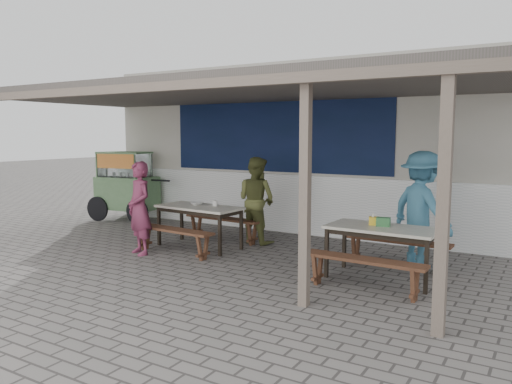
{
  "coord_description": "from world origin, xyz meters",
  "views": [
    {
      "loc": [
        4.82,
        -6.11,
        2.04
      ],
      "look_at": [
        0.6,
        0.9,
        1.08
      ],
      "focal_mm": 35.0,
      "sensor_mm": 36.0,
      "label": 1
    }
  ],
  "objects_px": {
    "patron_street_side": "(140,208)",
    "table_right": "(382,232)",
    "condiment_bowl": "(197,203)",
    "patron_wall_side": "(256,200)",
    "patron_right_table": "(422,209)",
    "donation_box": "(383,222)",
    "tissue_box": "(373,221)",
    "bench_left_street": "(172,235)",
    "table_left": "(199,210)",
    "vendor_cart": "(126,183)",
    "bench_left_wall": "(223,223)",
    "bench_right_street": "(364,267)",
    "condiment_jar": "(215,203)",
    "bench_right_wall": "(397,246)"
  },
  "relations": [
    {
      "from": "tissue_box",
      "to": "condiment_jar",
      "type": "bearing_deg",
      "value": 173.23
    },
    {
      "from": "bench_right_wall",
      "to": "tissue_box",
      "type": "height_order",
      "value": "tissue_box"
    },
    {
      "from": "table_left",
      "to": "condiment_bowl",
      "type": "distance_m",
      "value": 0.18
    },
    {
      "from": "vendor_cart",
      "to": "bench_left_street",
      "type": "bearing_deg",
      "value": -40.7
    },
    {
      "from": "bench_left_street",
      "to": "patron_wall_side",
      "type": "relative_size",
      "value": 1.04
    },
    {
      "from": "bench_left_street",
      "to": "donation_box",
      "type": "bearing_deg",
      "value": 11.56
    },
    {
      "from": "vendor_cart",
      "to": "patron_right_table",
      "type": "relative_size",
      "value": 1.11
    },
    {
      "from": "table_right",
      "to": "patron_wall_side",
      "type": "xyz_separation_m",
      "value": [
        -2.73,
        1.14,
        0.13
      ]
    },
    {
      "from": "bench_left_wall",
      "to": "patron_wall_side",
      "type": "distance_m",
      "value": 0.8
    },
    {
      "from": "bench_left_wall",
      "to": "patron_right_table",
      "type": "distance_m",
      "value": 3.7
    },
    {
      "from": "table_left",
      "to": "bench_right_street",
      "type": "bearing_deg",
      "value": -11.97
    },
    {
      "from": "donation_box",
      "to": "tissue_box",
      "type": "bearing_deg",
      "value": 169.18
    },
    {
      "from": "bench_right_street",
      "to": "condiment_bowl",
      "type": "xyz_separation_m",
      "value": [
        -3.51,
        1.06,
        0.43
      ]
    },
    {
      "from": "bench_left_street",
      "to": "tissue_box",
      "type": "relative_size",
      "value": 14.68
    },
    {
      "from": "table_left",
      "to": "condiment_jar",
      "type": "relative_size",
      "value": 16.69
    },
    {
      "from": "patron_wall_side",
      "to": "tissue_box",
      "type": "xyz_separation_m",
      "value": [
        2.57,
        -1.05,
        0.0
      ]
    },
    {
      "from": "bench_left_street",
      "to": "vendor_cart",
      "type": "relative_size",
      "value": 0.85
    },
    {
      "from": "bench_right_wall",
      "to": "condiment_bowl",
      "type": "relative_size",
      "value": 7.3
    },
    {
      "from": "bench_left_street",
      "to": "condiment_jar",
      "type": "height_order",
      "value": "condiment_jar"
    },
    {
      "from": "patron_wall_side",
      "to": "tissue_box",
      "type": "height_order",
      "value": "patron_wall_side"
    },
    {
      "from": "bench_left_wall",
      "to": "bench_right_street",
      "type": "height_order",
      "value": "same"
    },
    {
      "from": "bench_left_street",
      "to": "donation_box",
      "type": "xyz_separation_m",
      "value": [
        3.45,
        0.45,
        0.47
      ]
    },
    {
      "from": "condiment_bowl",
      "to": "table_right",
      "type": "bearing_deg",
      "value": -6.03
    },
    {
      "from": "table_right",
      "to": "table_left",
      "type": "bearing_deg",
      "value": 176.99
    },
    {
      "from": "table_left",
      "to": "bench_left_street",
      "type": "distance_m",
      "value": 0.76
    },
    {
      "from": "patron_street_side",
      "to": "tissue_box",
      "type": "relative_size",
      "value": 13.84
    },
    {
      "from": "bench_left_street",
      "to": "patron_right_table",
      "type": "height_order",
      "value": "patron_right_table"
    },
    {
      "from": "patron_street_side",
      "to": "condiment_bowl",
      "type": "xyz_separation_m",
      "value": [
        0.43,
        1.01,
        -0.01
      ]
    },
    {
      "from": "table_right",
      "to": "bench_left_wall",
      "type": "bearing_deg",
      "value": 165.72
    },
    {
      "from": "bench_right_street",
      "to": "patron_wall_side",
      "type": "bearing_deg",
      "value": 147.68
    },
    {
      "from": "patron_right_table",
      "to": "donation_box",
      "type": "height_order",
      "value": "patron_right_table"
    },
    {
      "from": "vendor_cart",
      "to": "tissue_box",
      "type": "relative_size",
      "value": 17.36
    },
    {
      "from": "patron_street_side",
      "to": "table_right",
      "type": "bearing_deg",
      "value": 30.2
    },
    {
      "from": "patron_street_side",
      "to": "donation_box",
      "type": "height_order",
      "value": "patron_street_side"
    },
    {
      "from": "tissue_box",
      "to": "table_left",
      "type": "bearing_deg",
      "value": 176.52
    },
    {
      "from": "bench_left_street",
      "to": "table_right",
      "type": "bearing_deg",
      "value": 10.66
    },
    {
      "from": "table_left",
      "to": "bench_left_street",
      "type": "xyz_separation_m",
      "value": [
        -0.05,
        -0.68,
        -0.33
      ]
    },
    {
      "from": "table_left",
      "to": "tissue_box",
      "type": "bearing_deg",
      "value": 0.59
    },
    {
      "from": "table_left",
      "to": "condiment_bowl",
      "type": "xyz_separation_m",
      "value": [
        -0.12,
        0.09,
        0.1
      ]
    },
    {
      "from": "bench_left_street",
      "to": "donation_box",
      "type": "relative_size",
      "value": 9.04
    },
    {
      "from": "bench_right_wall",
      "to": "patron_street_side",
      "type": "bearing_deg",
      "value": -159.77
    },
    {
      "from": "vendor_cart",
      "to": "patron_right_table",
      "type": "distance_m",
      "value": 6.95
    },
    {
      "from": "bench_left_street",
      "to": "tissue_box",
      "type": "height_order",
      "value": "tissue_box"
    },
    {
      "from": "bench_left_wall",
      "to": "condiment_bowl",
      "type": "relative_size",
      "value": 7.57
    },
    {
      "from": "condiment_jar",
      "to": "patron_street_side",
      "type": "bearing_deg",
      "value": -126.0
    },
    {
      "from": "bench_left_wall",
      "to": "patron_street_side",
      "type": "height_order",
      "value": "patron_street_side"
    },
    {
      "from": "vendor_cart",
      "to": "condiment_bowl",
      "type": "xyz_separation_m",
      "value": [
        3.1,
        -1.3,
        -0.1
      ]
    },
    {
      "from": "tissue_box",
      "to": "vendor_cart",
      "type": "bearing_deg",
      "value": 166.22
    },
    {
      "from": "patron_street_side",
      "to": "tissue_box",
      "type": "bearing_deg",
      "value": 31.83
    },
    {
      "from": "patron_wall_side",
      "to": "patron_right_table",
      "type": "xyz_separation_m",
      "value": [
        3.02,
        -0.11,
        0.08
      ]
    }
  ]
}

